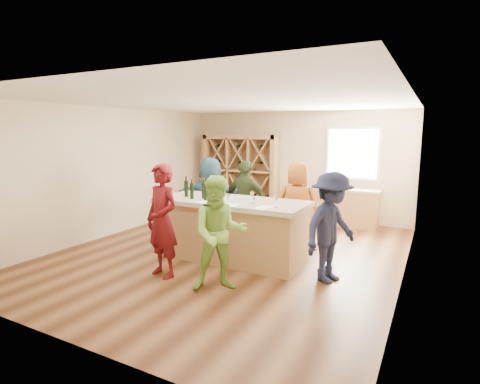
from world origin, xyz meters
The scene contains 32 objects.
floor centered at (0.00, 0.00, -0.05)m, with size 6.00×7.00×0.10m, color brown.
ceiling centered at (0.00, 0.00, 2.85)m, with size 6.00×7.00×0.10m, color white.
wall_back centered at (0.00, 3.55, 1.40)m, with size 6.00×0.10×2.80m, color beige.
wall_front centered at (0.00, -3.55, 1.40)m, with size 6.00×0.10×2.80m, color beige.
wall_left centered at (-3.05, 0.00, 1.40)m, with size 0.10×7.00×2.80m, color beige.
wall_right centered at (3.05, 0.00, 1.40)m, with size 0.10×7.00×2.80m, color beige.
window_frame centered at (1.50, 3.47, 1.75)m, with size 1.30×0.06×1.30m, color white.
window_pane centered at (1.50, 3.44, 1.75)m, with size 1.18×0.01×1.18m, color white.
wine_rack centered at (-1.50, 3.27, 1.10)m, with size 2.20×0.45×2.20m, color #9F794C.
back_counter_base centered at (1.40, 3.20, 0.43)m, with size 1.60×0.58×0.86m, color #9F794C.
back_counter_top centered at (1.40, 3.20, 0.89)m, with size 1.70×0.62×0.06m, color #B9AD98.
sink centered at (1.20, 3.20, 1.01)m, with size 0.54×0.54×0.19m, color silver.
faucet centered at (1.20, 3.38, 1.07)m, with size 0.02×0.02×0.30m, color silver.
tasting_counter_base centered at (0.16, -0.26, 0.50)m, with size 2.60×1.00×1.00m, color #9F794C.
tasting_counter_top centered at (0.16, -0.26, 1.04)m, with size 2.72×1.12×0.08m, color #B9AD98.
wine_bottle_a centered at (-0.73, -0.37, 1.23)m, with size 0.07×0.07×0.30m, color black.
wine_bottle_b centered at (-0.51, -0.50, 1.22)m, with size 0.07×0.07×0.28m, color black.
wine_bottle_c centered at (-0.34, -0.37, 1.22)m, with size 0.07×0.07×0.27m, color black.
wine_bottle_d centered at (-0.20, -0.52, 1.23)m, with size 0.08×0.08×0.31m, color black.
wine_glass_b centered at (0.37, -0.73, 1.18)m, with size 0.07×0.07×0.20m, color white.
wine_glass_c centered at (0.84, -0.73, 1.16)m, with size 0.06×0.06×0.17m, color white.
wine_glass_d centered at (0.64, -0.39, 1.18)m, with size 0.08×0.08×0.20m, color white.
wine_glass_e centered at (1.14, -0.56, 1.17)m, with size 0.07×0.07×0.18m, color white.
tasting_menu_a centered at (-0.15, -0.64, 1.08)m, with size 0.20×0.27×0.00m, color white.
tasting_menu_b centered at (0.40, -0.68, 1.08)m, with size 0.22×0.30×0.00m, color white.
tasting_menu_c centered at (0.95, -0.63, 1.08)m, with size 0.23×0.32×0.00m, color white.
person_near_left centered at (-0.39, -1.48, 0.90)m, with size 0.65×0.48×1.79m, color #590F14.
person_near_right centered at (0.67, -1.50, 0.83)m, with size 0.81×0.44×1.66m, color #8CC64C.
person_server centered at (2.01, -0.47, 0.84)m, with size 1.09×0.51×1.69m, color #191E38.
person_far_mid centered at (-0.08, 0.79, 0.85)m, with size 1.00×0.51×1.71m, color #263319.
person_far_right centered at (1.01, 0.84, 0.86)m, with size 0.84×0.55×1.72m, color #994C19.
person_far_left centered at (-0.97, 0.85, 0.87)m, with size 1.62×0.58×1.75m, color #335972.
Camera 1 is at (3.34, -5.96, 2.26)m, focal length 28.00 mm.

